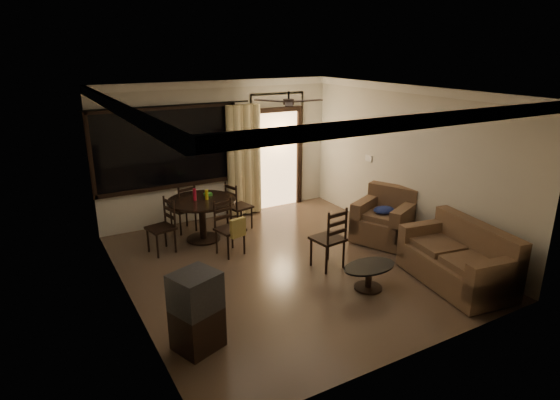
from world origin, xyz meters
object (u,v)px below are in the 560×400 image
dining_chair_south (230,237)px  side_chair (328,250)px  sofa (459,261)px  tv_cabinet (197,311)px  dining_table (202,208)px  dining_chair_west (162,237)px  armchair (386,220)px  dining_chair_east (239,215)px  coffee_table (369,273)px  dining_chair_north (184,217)px

dining_chair_south → side_chair: size_ratio=0.92×
sofa → tv_cabinet: bearing=-177.0°
tv_cabinet → dining_table: bearing=48.2°
dining_chair_west → armchair: bearing=55.7°
dining_chair_east → coffee_table: dining_chair_east is taller
coffee_table → dining_chair_east: bearing=101.6°
dining_table → dining_chair_east: dining_table is taller
dining_chair_west → dining_chair_east: size_ratio=1.00×
coffee_table → side_chair: side_chair is taller
dining_chair_west → dining_chair_north: same height
tv_cabinet → sofa: (3.98, -0.42, -0.12)m
dining_chair_south → sofa: (2.57, -2.66, 0.06)m
dining_chair_north → tv_cabinet: (-1.06, -3.67, 0.21)m
dining_chair_east → dining_chair_north: 1.07m
dining_chair_east → armchair: (2.11, -1.86, 0.11)m
dining_table → dining_chair_south: dining_table is taller
dining_chair_north → tv_cabinet: 3.82m
dining_chair_east → dining_chair_south: bearing=135.7°
armchair → coffee_table: size_ratio=1.48×
dining_chair_east → tv_cabinet: (-2.04, -3.26, 0.21)m
dining_table → sofa: dining_table is taller
dining_chair_east → dining_chair_south: size_ratio=1.00×
tv_cabinet → dining_chair_north: bearing=53.8°
sofa → coffee_table: size_ratio=2.15×
side_chair → dining_chair_south: bearing=-53.7°
dining_chair_south → armchair: bearing=-29.5°
dining_chair_south → coffee_table: size_ratio=1.12×
dining_chair_north → dining_chair_west: bearing=37.4°
dining_chair_west → coffee_table: 3.60m
dining_chair_north → side_chair: side_chair is taller
dining_chair_east → tv_cabinet: tv_cabinet is taller
dining_chair_south → coffee_table: (1.28, -2.13, -0.06)m
dining_chair_west → side_chair: bearing=36.2°
dining_chair_south → armchair: (2.74, -0.84, 0.09)m
tv_cabinet → armchair: (4.15, 1.40, -0.09)m
dining_chair_north → armchair: armchair is taller
tv_cabinet → sofa: size_ratio=0.53×
sofa → side_chair: 1.99m
dining_chair_north → coffee_table: dining_chair_north is taller
dining_chair_north → dining_table: bearing=93.8°
armchair → dining_table: bearing=125.3°
tv_cabinet → coffee_table: 2.70m
dining_table → sofa: 4.46m
side_chair → sofa: bearing=128.0°
dining_chair_west → dining_chair_south: (1.00, -0.66, 0.02)m
sofa → coffee_table: 1.40m
dining_chair_west → sofa: (3.57, -3.32, 0.08)m
dining_table → side_chair: side_chair is taller
dining_chair_east → tv_cabinet: size_ratio=0.98×
sofa → side_chair: side_chair is taller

